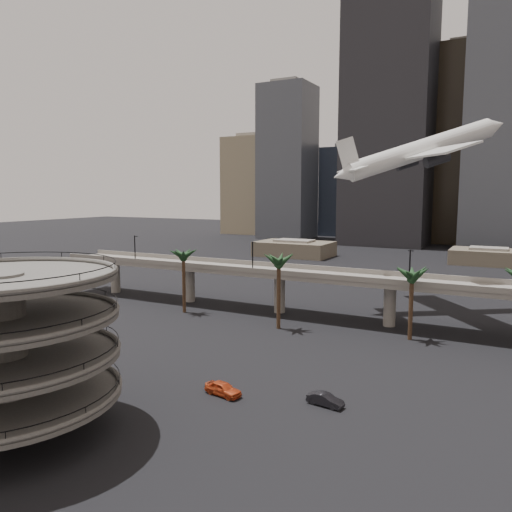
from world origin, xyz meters
The scene contains 9 objects.
ground centered at (0.00, 0.00, 0.00)m, with size 700.00×700.00×0.00m, color black.
parking_ramp centered at (-13.00, -4.00, 9.84)m, with size 22.20×22.20×17.35m.
overpass centered at (0.00, 55.00, 7.34)m, with size 130.00×9.30×14.70m.
palm_trees centered at (11.58, 47.18, 11.30)m, with size 76.40×18.40×14.00m.
low_buildings centered at (6.89, 142.30, 2.86)m, with size 135.00×27.50×6.80m.
skyline centered at (15.11, 217.08, 45.72)m, with size 269.00×86.00×124.98m.
airborne_jet centered at (12.02, 72.80, 32.47)m, with size 32.26×30.79×15.12m.
car_a centered at (0.91, 14.16, 0.82)m, with size 1.93×4.80×1.63m, color #C8451C.
car_b centered at (12.68, 17.11, 0.70)m, with size 1.49×4.28×1.41m, color black.
Camera 1 is at (31.07, -34.17, 23.92)m, focal length 35.00 mm.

